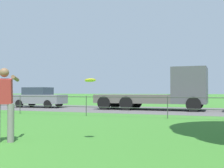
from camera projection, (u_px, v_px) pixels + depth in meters
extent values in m
cube|color=#565454|center=(125.00, 109.00, 20.05)|extent=(80.00, 7.72, 0.01)
cylinder|color=#333833|center=(20.00, 105.00, 16.09)|extent=(0.04, 0.04, 1.00)
cylinder|color=#333833|center=(86.00, 106.00, 14.59)|extent=(0.04, 0.04, 1.00)
cylinder|color=#333833|center=(168.00, 107.00, 13.09)|extent=(0.04, 0.04, 1.00)
cylinder|color=#333833|center=(86.00, 107.00, 14.59)|extent=(32.63, 0.03, 0.03)
cylinder|color=#333833|center=(86.00, 97.00, 14.60)|extent=(32.63, 0.03, 0.03)
cylinder|color=slate|center=(11.00, 123.00, 6.97)|extent=(0.16, 0.16, 0.92)
cube|color=#B22D2D|center=(4.00, 91.00, 6.96)|extent=(0.46, 0.44, 0.62)
sphere|color=brown|center=(4.00, 73.00, 6.98)|extent=(0.22, 0.22, 0.22)
cylinder|color=brown|center=(15.00, 78.00, 7.31)|extent=(0.39, 0.59, 0.14)
cylinder|color=yellow|center=(90.00, 80.00, 7.13)|extent=(0.38, 0.38, 0.08)
cube|color=slate|center=(39.00, 99.00, 22.40)|extent=(4.06, 1.85, 0.68)
cube|color=#2D3847|center=(38.00, 91.00, 22.47)|extent=(1.96, 1.59, 0.56)
cylinder|color=black|center=(59.00, 103.00, 22.74)|extent=(0.61, 0.22, 0.60)
cylinder|color=black|center=(48.00, 104.00, 21.22)|extent=(0.61, 0.22, 0.60)
cylinder|color=black|center=(32.00, 103.00, 23.57)|extent=(0.61, 0.22, 0.60)
cylinder|color=black|center=(19.00, 104.00, 22.05)|extent=(0.61, 0.22, 0.60)
cube|color=#4C4C51|center=(190.00, 86.00, 18.56)|extent=(2.13, 2.32, 2.30)
cube|color=#283342|center=(205.00, 80.00, 18.25)|extent=(0.14, 1.84, 0.87)
cube|color=#56514C|center=(135.00, 99.00, 19.84)|extent=(5.23, 2.36, 0.56)
cylinder|color=black|center=(197.00, 103.00, 19.41)|extent=(0.90, 0.31, 0.90)
cylinder|color=black|center=(194.00, 104.00, 17.43)|extent=(0.90, 0.31, 0.90)
cylinder|color=black|center=(136.00, 102.00, 20.91)|extent=(0.90, 0.31, 0.90)
cylinder|color=black|center=(126.00, 103.00, 18.94)|extent=(0.90, 0.31, 0.90)
cylinder|color=black|center=(115.00, 102.00, 21.47)|extent=(0.90, 0.31, 0.90)
cylinder|color=black|center=(104.00, 103.00, 19.50)|extent=(0.90, 0.31, 0.90)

